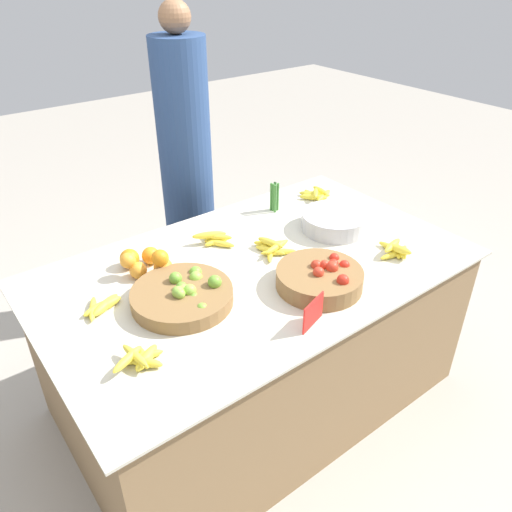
{
  "coord_description": "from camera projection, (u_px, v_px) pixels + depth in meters",
  "views": [
    {
      "loc": [
        -1.1,
        -1.43,
        1.94
      ],
      "look_at": [
        0.0,
        0.0,
        0.82
      ],
      "focal_mm": 35.0,
      "sensor_mm": 36.0,
      "label": 1
    }
  ],
  "objects": [
    {
      "name": "market_table",
      "position": [
        256.0,
        334.0,
        2.35
      ],
      "size": [
        1.84,
        1.11,
        0.77
      ],
      "color": "olive",
      "rests_on": "ground_plane"
    },
    {
      "name": "vendor_person",
      "position": [
        187.0,
        180.0,
        2.83
      ],
      "size": [
        0.29,
        0.29,
        1.74
      ],
      "color": "navy",
      "rests_on": "ground_plane"
    },
    {
      "name": "metal_bowl",
      "position": [
        334.0,
        221.0,
        2.41
      ],
      "size": [
        0.32,
        0.32,
        0.08
      ],
      "color": "#B7B7BF",
      "rests_on": "market_table"
    },
    {
      "name": "tomato_basket",
      "position": [
        320.0,
        278.0,
        2.0
      ],
      "size": [
        0.35,
        0.35,
        0.11
      ],
      "color": "olive",
      "rests_on": "market_table"
    },
    {
      "name": "banana_bunch_back_center",
      "position": [
        316.0,
        195.0,
        2.72
      ],
      "size": [
        0.2,
        0.17,
        0.05
      ],
      "color": "yellow",
      "rests_on": "market_table"
    },
    {
      "name": "orange_pile",
      "position": [
        145.0,
        261.0,
        2.09
      ],
      "size": [
        0.19,
        0.22,
        0.12
      ],
      "color": "orange",
      "rests_on": "market_table"
    },
    {
      "name": "veg_bundle",
      "position": [
        275.0,
        197.0,
        2.56
      ],
      "size": [
        0.04,
        0.04,
        0.15
      ],
      "color": "#428438",
      "rests_on": "market_table"
    },
    {
      "name": "banana_bunch_front_left",
      "position": [
        215.0,
        239.0,
        2.29
      ],
      "size": [
        0.17,
        0.18,
        0.06
      ],
      "color": "yellow",
      "rests_on": "market_table"
    },
    {
      "name": "ground_plane",
      "position": [
        256.0,
        392.0,
        2.55
      ],
      "size": [
        12.0,
        12.0,
        0.0
      ],
      "primitive_type": "plane",
      "color": "#ADA599"
    },
    {
      "name": "banana_bunch_front_right",
      "position": [
        272.0,
        247.0,
        2.24
      ],
      "size": [
        0.18,
        0.19,
        0.06
      ],
      "color": "yellow",
      "rests_on": "market_table"
    },
    {
      "name": "banana_bunch_middle_left",
      "position": [
        140.0,
        358.0,
        1.63
      ],
      "size": [
        0.19,
        0.16,
        0.05
      ],
      "color": "yellow",
      "rests_on": "market_table"
    },
    {
      "name": "banana_bunch_middle_right",
      "position": [
        397.0,
        250.0,
        2.22
      ],
      "size": [
        0.18,
        0.19,
        0.06
      ],
      "color": "yellow",
      "rests_on": "market_table"
    },
    {
      "name": "banana_bunch_front_center",
      "position": [
        102.0,
        306.0,
        1.88
      ],
      "size": [
        0.17,
        0.15,
        0.04
      ],
      "color": "yellow",
      "rests_on": "market_table"
    },
    {
      "name": "price_sign",
      "position": [
        313.0,
        313.0,
        1.78
      ],
      "size": [
        0.13,
        0.05,
        0.11
      ],
      "rotation": [
        0.0,
        0.0,
        0.31
      ],
      "color": "red",
      "rests_on": "market_table"
    },
    {
      "name": "lime_bowl",
      "position": [
        183.0,
        295.0,
        1.91
      ],
      "size": [
        0.39,
        0.39,
        0.1
      ],
      "color": "olive",
      "rests_on": "market_table"
    }
  ]
}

